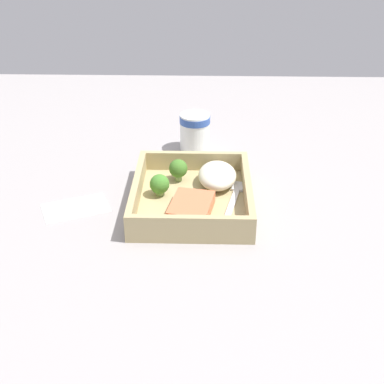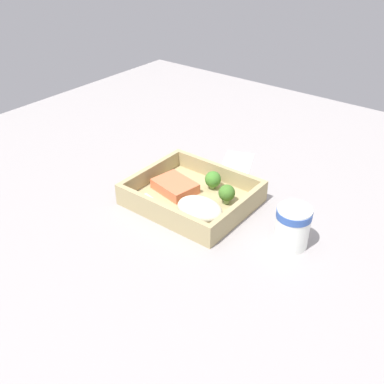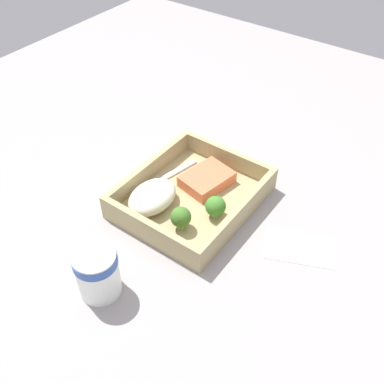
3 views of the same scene
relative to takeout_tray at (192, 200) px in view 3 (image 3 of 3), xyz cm
name	(u,v)px [view 3 (image 3 of 3)]	position (x,y,z in cm)	size (l,w,h in cm)	color
ground_plane	(192,206)	(0.00, 0.00, -1.60)	(160.00, 160.00, 2.00)	gray
takeout_tray	(192,200)	(0.00, 0.00, 0.00)	(25.84, 21.90, 1.20)	tan
tray_rim	(192,190)	(0.00, 0.00, 2.52)	(25.84, 21.90, 3.84)	tan
salmon_fillet	(208,180)	(-4.93, 0.29, 1.77)	(9.45, 7.03, 2.34)	#E76E46
mashed_potatoes	(152,197)	(5.79, -4.79, 2.60)	(10.39, 7.41, 4.01)	beige
broccoli_floret_1	(181,217)	(7.30, 2.91, 3.16)	(3.68, 3.68, 4.51)	#779759
broccoli_floret_2	(216,207)	(1.31, 6.14, 2.91)	(3.75, 3.75, 4.27)	#769A52
fork	(161,180)	(-0.31, -7.82, 0.82)	(15.78, 5.04, 0.44)	silver
paper_cup	(97,271)	(24.48, -0.11, 4.16)	(6.81, 6.81, 8.53)	white
receipt_slip	(300,247)	(-1.92, 21.71, -0.48)	(7.25, 11.94, 0.24)	white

